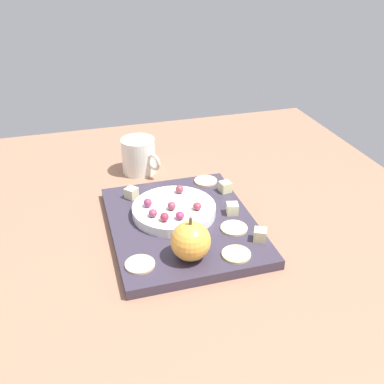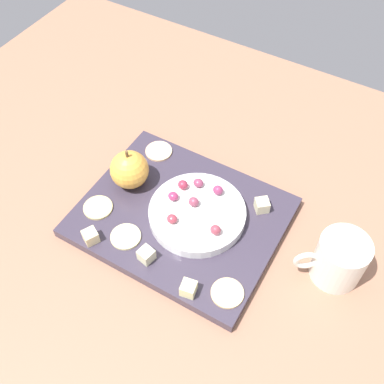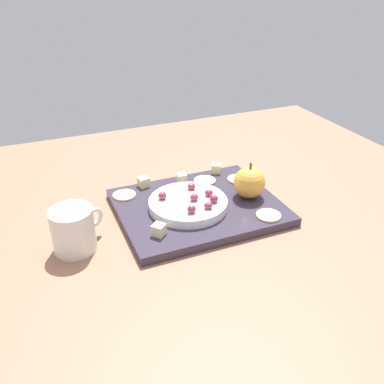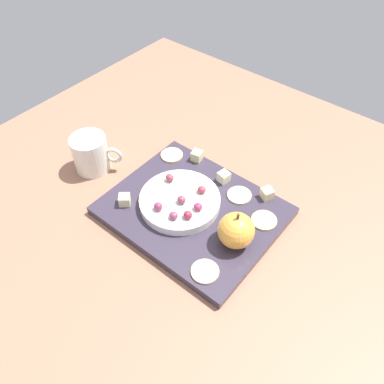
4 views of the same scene
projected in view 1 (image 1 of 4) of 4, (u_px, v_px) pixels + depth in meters
table at (194, 245)px, 84.59cm from camera, size 117.68×103.21×3.79cm
platter at (182, 225)px, 85.42cm from camera, size 32.71×26.48×1.85cm
serving_dish at (174, 210)px, 86.49cm from camera, size 15.99×15.99×1.84cm
apple_whole at (191, 241)px, 73.72cm from camera, size 6.68×6.68×6.68cm
apple_stem at (191, 221)px, 71.76cm from camera, size 0.50×0.50×1.20cm
cheese_cube_0 at (232, 209)px, 86.64cm from camera, size 2.56×2.56×2.16cm
cheese_cube_1 at (260, 235)px, 79.13cm from camera, size 2.92×2.92×2.16cm
cheese_cube_2 at (131, 193)px, 91.88cm from camera, size 3.05×3.05×2.16cm
cheese_cube_3 at (225, 187)px, 94.08cm from camera, size 2.52×2.52×2.16cm
cracker_0 at (140, 264)px, 73.48cm from camera, size 4.93×4.93×0.40cm
cracker_1 at (234, 228)px, 82.49cm from camera, size 4.93×4.93×0.40cm
cracker_2 at (236, 254)px, 75.79cm from camera, size 4.93×4.93×0.40cm
cracker_3 at (206, 181)px, 98.14cm from camera, size 4.93×4.93×0.40cm
grape_0 at (153, 213)px, 82.57cm from camera, size 1.75×1.58×1.41cm
grape_1 at (172, 206)px, 84.58cm from camera, size 1.75×1.58×1.57cm
grape_2 at (148, 203)px, 85.48cm from camera, size 1.75×1.58×1.65cm
grape_3 at (165, 217)px, 81.26cm from camera, size 1.75×1.58×1.61cm
grape_4 at (180, 216)px, 81.83cm from camera, size 1.75×1.58×1.41cm
grape_5 at (197, 206)px, 84.64cm from camera, size 1.75×1.58×1.40cm
grape_6 at (177, 189)px, 89.93cm from camera, size 1.75×1.58×1.62cm
cup at (139, 156)px, 104.39cm from camera, size 10.04×7.95×8.18cm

